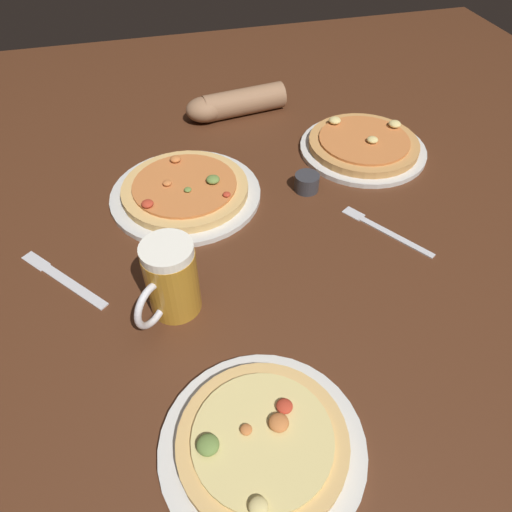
% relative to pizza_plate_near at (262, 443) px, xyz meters
% --- Properties ---
extents(ground_plane, '(2.40, 2.40, 0.03)m').
position_rel_pizza_plate_near_xyz_m(ground_plane, '(0.08, 0.35, -0.03)').
color(ground_plane, '#4C2816').
extents(pizza_plate_near, '(0.29, 0.29, 0.05)m').
position_rel_pizza_plate_near_xyz_m(pizza_plate_near, '(0.00, 0.00, 0.00)').
color(pizza_plate_near, silver).
rests_on(pizza_plate_near, ground_plane).
extents(pizza_plate_far, '(0.33, 0.33, 0.05)m').
position_rel_pizza_plate_near_xyz_m(pizza_plate_far, '(-0.02, 0.59, 0.00)').
color(pizza_plate_far, silver).
rests_on(pizza_plate_far, ground_plane).
extents(pizza_plate_side, '(0.31, 0.31, 0.05)m').
position_rel_pizza_plate_near_xyz_m(pizza_plate_side, '(0.44, 0.66, 0.00)').
color(pizza_plate_side, silver).
rests_on(pizza_plate_side, ground_plane).
extents(beer_mug_dark, '(0.11, 0.12, 0.15)m').
position_rel_pizza_plate_near_xyz_m(beer_mug_dark, '(-0.08, 0.28, 0.06)').
color(beer_mug_dark, '#B27A23').
rests_on(beer_mug_dark, ground_plane).
extents(ramekin_sauce, '(0.06, 0.06, 0.04)m').
position_rel_pizza_plate_near_xyz_m(ramekin_sauce, '(0.25, 0.54, 0.00)').
color(ramekin_sauce, '#333338').
rests_on(ramekin_sauce, ground_plane).
extents(fork_left, '(0.13, 0.19, 0.01)m').
position_rel_pizza_plate_near_xyz_m(fork_left, '(0.36, 0.37, -0.01)').
color(fork_left, silver).
rests_on(fork_left, ground_plane).
extents(knife_right, '(0.16, 0.19, 0.01)m').
position_rel_pizza_plate_near_xyz_m(knife_right, '(-0.28, 0.40, -0.01)').
color(knife_right, silver).
rests_on(knife_right, ground_plane).
extents(diner_arm, '(0.28, 0.11, 0.07)m').
position_rel_pizza_plate_near_xyz_m(diner_arm, '(0.16, 0.91, 0.02)').
color(diner_arm, '#936B4C').
rests_on(diner_arm, ground_plane).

